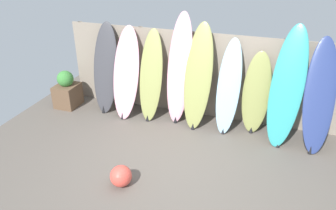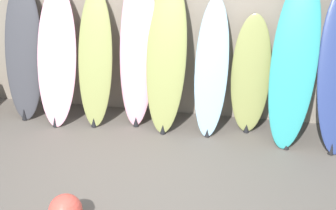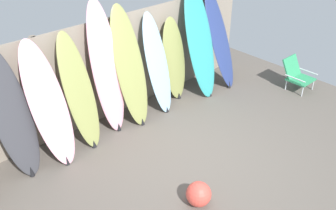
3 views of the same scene
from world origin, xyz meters
TOP-DOWN VIEW (x-y plane):
  - ground at (0.00, 0.00)m, footprint 7.68×7.68m
  - fence_back at (-0.00, 2.01)m, footprint 6.08×0.11m
  - surfboard_charcoal_0 at (-2.10, 1.61)m, footprint 0.60×0.65m
  - surfboard_pink_1 at (-1.59, 1.55)m, footprint 0.60×0.76m
  - surfboard_olive_2 at (-1.06, 1.59)m, footprint 0.51×0.64m
  - surfboard_pink_3 at (-0.48, 1.68)m, footprint 0.54×0.58m
  - surfboard_olive_4 at (-0.07, 1.60)m, footprint 0.56×0.69m
  - surfboard_skyblue_5 at (0.54, 1.59)m, footprint 0.46×0.61m
  - surfboard_olive_6 at (1.05, 1.70)m, footprint 0.52×0.37m
  - surfboard_teal_7 at (1.57, 1.54)m, footprint 0.68×0.87m
  - surfboard_navy_8 at (2.13, 1.51)m, footprint 0.61×0.87m
  - beach_chair at (3.13, 0.26)m, footprint 0.50×0.58m
  - beach_ball at (-0.70, -0.65)m, footprint 0.34×0.34m

SIDE VIEW (x-z plane):
  - ground at x=0.00m, z-range 0.00..0.00m
  - beach_ball at x=-0.70m, z-range 0.00..0.34m
  - beach_chair at x=3.13m, z-range 0.01..0.64m
  - surfboard_olive_6 at x=1.05m, z-range -0.01..1.59m
  - surfboard_skyblue_5 at x=0.54m, z-range -0.01..1.78m
  - fence_back at x=0.00m, z-range 0.00..1.80m
  - surfboard_olive_2 at x=-1.06m, z-range -0.01..1.84m
  - surfboard_pink_1 at x=-1.59m, z-range -0.01..1.86m
  - surfboard_charcoal_0 at x=-2.10m, z-range -0.01..1.89m
  - surfboard_navy_8 at x=2.13m, z-range -0.01..1.95m
  - surfboard_olive_4 at x=-0.07m, z-range -0.01..2.04m
  - surfboard_teal_7 at x=1.57m, z-range -0.01..2.13m
  - surfboard_pink_3 at x=-0.48m, z-range -0.01..2.20m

